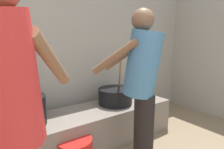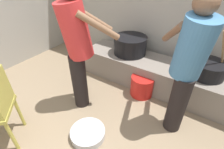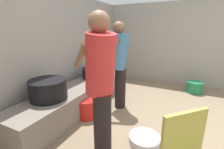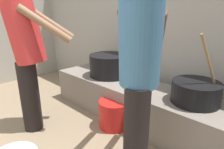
{
  "view_description": "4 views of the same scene",
  "coord_description": "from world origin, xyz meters",
  "px_view_note": "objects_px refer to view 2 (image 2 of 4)",
  "views": [
    {
      "loc": [
        -0.71,
        0.05,
        1.27
      ],
      "look_at": [
        0.37,
        1.53,
        0.93
      ],
      "focal_mm": 30.21,
      "sensor_mm": 36.0,
      "label": 1
    },
    {
      "loc": [
        0.7,
        -0.28,
        1.73
      ],
      "look_at": [
        -0.18,
        1.06,
        0.63
      ],
      "focal_mm": 26.73,
      "sensor_mm": 36.0,
      "label": 2
    },
    {
      "loc": [
        -1.98,
        0.2,
        1.44
      ],
      "look_at": [
        0.11,
        1.22,
        0.76
      ],
      "focal_mm": 25.48,
      "sensor_mm": 36.0,
      "label": 3
    },
    {
      "loc": [
        1.34,
        0.2,
        1.26
      ],
      "look_at": [
        0.0,
        1.59,
        0.64
      ],
      "focal_mm": 31.08,
      "sensor_mm": 36.0,
      "label": 4
    }
  ],
  "objects_px": {
    "cooking_pot_main": "(208,69)",
    "cook_in_blue_shirt": "(188,64)",
    "cooking_pot_secondary": "(130,45)",
    "bucket_red_plastic": "(142,86)",
    "cook_in_red_shirt": "(77,45)",
    "metal_mixing_bowl": "(88,133)"
  },
  "relations": [
    {
      "from": "cooking_pot_main",
      "to": "cook_in_blue_shirt",
      "type": "relative_size",
      "value": 0.43
    },
    {
      "from": "cooking_pot_secondary",
      "to": "cook_in_blue_shirt",
      "type": "relative_size",
      "value": 0.34
    },
    {
      "from": "cook_in_blue_shirt",
      "to": "bucket_red_plastic",
      "type": "bearing_deg",
      "value": 149.46
    },
    {
      "from": "cook_in_red_shirt",
      "to": "metal_mixing_bowl",
      "type": "xyz_separation_m",
      "value": [
        0.41,
        -0.41,
        -0.87
      ]
    },
    {
      "from": "bucket_red_plastic",
      "to": "metal_mixing_bowl",
      "type": "xyz_separation_m",
      "value": [
        -0.2,
        -1.04,
        -0.11
      ]
    },
    {
      "from": "cook_in_blue_shirt",
      "to": "bucket_red_plastic",
      "type": "relative_size",
      "value": 4.5
    },
    {
      "from": "bucket_red_plastic",
      "to": "cook_in_blue_shirt",
      "type": "bearing_deg",
      "value": -30.54
    },
    {
      "from": "cook_in_blue_shirt",
      "to": "metal_mixing_bowl",
      "type": "bearing_deg",
      "value": -136.94
    },
    {
      "from": "metal_mixing_bowl",
      "to": "bucket_red_plastic",
      "type": "bearing_deg",
      "value": 79.15
    },
    {
      "from": "cooking_pot_main",
      "to": "bucket_red_plastic",
      "type": "xyz_separation_m",
      "value": [
        -0.75,
        -0.34,
        -0.39
      ]
    },
    {
      "from": "cooking_pot_main",
      "to": "bucket_red_plastic",
      "type": "bearing_deg",
      "value": -155.84
    },
    {
      "from": "cook_in_red_shirt",
      "to": "cook_in_blue_shirt",
      "type": "xyz_separation_m",
      "value": [
        1.17,
        0.31,
        -0.03
      ]
    },
    {
      "from": "bucket_red_plastic",
      "to": "metal_mixing_bowl",
      "type": "relative_size",
      "value": 0.85
    },
    {
      "from": "cooking_pot_main",
      "to": "bucket_red_plastic",
      "type": "height_order",
      "value": "cooking_pot_main"
    },
    {
      "from": "cook_in_blue_shirt",
      "to": "cooking_pot_main",
      "type": "bearing_deg",
      "value": 74.54
    },
    {
      "from": "cooking_pot_secondary",
      "to": "cook_in_blue_shirt",
      "type": "height_order",
      "value": "cook_in_blue_shirt"
    },
    {
      "from": "cooking_pot_main",
      "to": "cook_in_blue_shirt",
      "type": "height_order",
      "value": "cook_in_blue_shirt"
    },
    {
      "from": "cooking_pot_secondary",
      "to": "bucket_red_plastic",
      "type": "height_order",
      "value": "cooking_pot_secondary"
    },
    {
      "from": "cooking_pot_main",
      "to": "bucket_red_plastic",
      "type": "relative_size",
      "value": 1.91
    },
    {
      "from": "cooking_pot_main",
      "to": "cook_in_red_shirt",
      "type": "distance_m",
      "value": 1.71
    },
    {
      "from": "cooking_pot_main",
      "to": "cooking_pot_secondary",
      "type": "bearing_deg",
      "value": 178.87
    },
    {
      "from": "cook_in_blue_shirt",
      "to": "metal_mixing_bowl",
      "type": "xyz_separation_m",
      "value": [
        -0.76,
        -0.71,
        -0.84
      ]
    }
  ]
}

